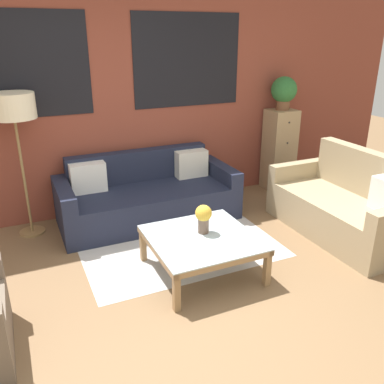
% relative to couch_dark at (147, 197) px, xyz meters
% --- Properties ---
extents(ground_plane, '(16.00, 16.00, 0.00)m').
position_rel_couch_dark_xyz_m(ground_plane, '(-0.22, -1.95, -0.28)').
color(ground_plane, brown).
extents(wall_back_brick, '(8.40, 0.09, 2.80)m').
position_rel_couch_dark_xyz_m(wall_back_brick, '(-0.22, 0.49, 1.13)').
color(wall_back_brick, brown).
rests_on(wall_back_brick, ground_plane).
extents(rug, '(2.02, 1.48, 0.00)m').
position_rel_couch_dark_xyz_m(rug, '(0.08, -0.75, -0.28)').
color(rug, '#BCB7B2').
rests_on(rug, ground_plane).
extents(couch_dark, '(2.08, 0.88, 0.78)m').
position_rel_couch_dark_xyz_m(couch_dark, '(0.00, 0.00, 0.00)').
color(couch_dark, '#1E2338').
rests_on(couch_dark, ground_plane).
extents(settee_vintage, '(0.80, 1.67, 0.92)m').
position_rel_couch_dark_xyz_m(settee_vintage, '(1.88, -1.27, 0.03)').
color(settee_vintage, tan).
rests_on(settee_vintage, ground_plane).
extents(coffee_table, '(0.94, 0.94, 0.37)m').
position_rel_couch_dark_xyz_m(coffee_table, '(0.08, -1.36, 0.04)').
color(coffee_table, silver).
rests_on(coffee_table, ground_plane).
extents(floor_lamp, '(0.45, 0.45, 1.56)m').
position_rel_couch_dark_xyz_m(floor_lamp, '(-1.32, 0.18, 1.10)').
color(floor_lamp, olive).
rests_on(floor_lamp, ground_plane).
extents(drawer_cabinet, '(0.38, 0.36, 1.14)m').
position_rel_couch_dark_xyz_m(drawer_cabinet, '(2.06, 0.24, 0.29)').
color(drawer_cabinet, tan).
rests_on(drawer_cabinet, ground_plane).
extents(potted_plant, '(0.35, 0.35, 0.44)m').
position_rel_couch_dark_xyz_m(potted_plant, '(2.06, 0.24, 1.11)').
color(potted_plant, brown).
rests_on(potted_plant, drawer_cabinet).
extents(flower_vase, '(0.16, 0.16, 0.28)m').
position_rel_couch_dark_xyz_m(flower_vase, '(0.13, -1.28, 0.26)').
color(flower_vase, brown).
rests_on(flower_vase, coffee_table).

